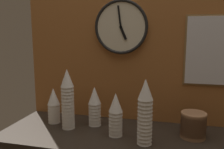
% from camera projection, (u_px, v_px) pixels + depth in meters
% --- Properties ---
extents(ground_plane, '(1.60, 0.56, 0.04)m').
position_uv_depth(ground_plane, '(133.00, 137.00, 1.41)').
color(ground_plane, black).
extents(wall_tiled_back, '(1.60, 0.03, 1.05)m').
position_uv_depth(wall_tiled_back, '(141.00, 44.00, 1.58)').
color(wall_tiled_back, '#A3602D').
rests_on(wall_tiled_back, ground_plane).
extents(cup_stack_far_left, '(0.08, 0.08, 0.24)m').
position_uv_depth(cup_stack_far_left, '(54.00, 105.00, 1.59)').
color(cup_stack_far_left, white).
rests_on(cup_stack_far_left, ground_plane).
extents(cup_stack_center_right, '(0.08, 0.08, 0.36)m').
position_uv_depth(cup_stack_center_right, '(145.00, 112.00, 1.26)').
color(cup_stack_center_right, white).
rests_on(cup_stack_center_right, ground_plane).
extents(cup_stack_center, '(0.08, 0.08, 0.26)m').
position_uv_depth(cup_stack_center, '(116.00, 114.00, 1.38)').
color(cup_stack_center, white).
rests_on(cup_stack_center, ground_plane).
extents(cup_stack_left, '(0.08, 0.08, 0.38)m').
position_uv_depth(cup_stack_left, '(67.00, 99.00, 1.48)').
color(cup_stack_left, white).
rests_on(cup_stack_left, ground_plane).
extents(cup_stack_center_left, '(0.08, 0.08, 0.26)m').
position_uv_depth(cup_stack_center_left, '(95.00, 106.00, 1.54)').
color(cup_stack_center_left, white).
rests_on(cup_stack_center_left, ground_plane).
extents(bowl_stack_right, '(0.14, 0.14, 0.15)m').
position_uv_depth(bowl_stack_right, '(193.00, 124.00, 1.36)').
color(bowl_stack_right, '#996B47').
rests_on(bowl_stack_right, ground_plane).
extents(wall_clock, '(0.36, 0.03, 0.36)m').
position_uv_depth(wall_clock, '(121.00, 27.00, 1.56)').
color(wall_clock, beige).
extents(menu_board, '(0.42, 0.01, 0.44)m').
position_uv_depth(menu_board, '(220.00, 51.00, 1.44)').
color(menu_board, olive).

